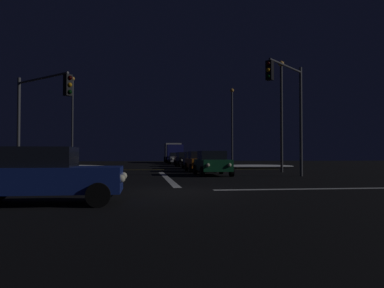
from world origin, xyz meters
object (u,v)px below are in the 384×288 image
object	(u,v)px
sedan_blue_crossing	(43,175)
streetlamp_right_near	(281,107)
sedan_gray	(194,160)
sedan_orange	(200,161)
sedan_silver	(176,158)
sedan_green	(212,163)
sedan_black	(186,159)
traffic_signal_nw	(39,105)
streetlamp_left_far	(72,115)
box_truck	(173,152)
sedan_red	(183,159)
traffic_signal_ne	(289,98)
streetlamp_right_far	(232,121)

from	to	relation	value
sedan_blue_crossing	streetlamp_right_near	world-z (taller)	streetlamp_right_near
sedan_gray	sedan_blue_crossing	world-z (taller)	same
sedan_orange	streetlamp_right_near	world-z (taller)	streetlamp_right_near
sedan_silver	sedan_green	bearing A→B (deg)	-90.51
sedan_silver	sedan_blue_crossing	bearing A→B (deg)	-99.96
sedan_black	traffic_signal_nw	xyz separation A→B (m)	(-10.15, -20.24, 3.16)
streetlamp_left_far	sedan_blue_crossing	bearing A→B (deg)	-81.59
sedan_orange	streetlamp_right_near	distance (m)	7.46
traffic_signal_nw	sedan_silver	bearing A→B (deg)	72.54
sedan_black	box_truck	bearing A→B (deg)	89.18
sedan_black	streetlamp_right_near	world-z (taller)	streetlamp_right_near
sedan_orange	traffic_signal_nw	bearing A→B (deg)	-139.31
sedan_orange	traffic_signal_nw	world-z (taller)	traffic_signal_nw
sedan_black	sedan_red	size ratio (longest dim) A/B	1.00
sedan_black	streetlamp_right_near	size ratio (longest dim) A/B	0.51
sedan_gray	sedan_blue_crossing	xyz separation A→B (m)	(-7.55, -24.17, 0.00)
sedan_black	streetlamp_right_near	distance (m)	15.29
streetlamp_left_far	sedan_green	bearing A→B (deg)	-58.23
sedan_green	sedan_black	xyz separation A→B (m)	(0.24, 17.07, 0.00)
sedan_green	traffic_signal_ne	xyz separation A→B (m)	(4.03, -2.94, 3.85)
sedan_black	traffic_signal_ne	distance (m)	20.73
sedan_gray	streetlamp_right_far	bearing A→B (deg)	57.18
streetlamp_right_far	sedan_black	bearing A→B (deg)	-157.02
sedan_red	streetlamp_right_near	bearing A→B (deg)	-75.34
sedan_green	sedan_orange	distance (m)	5.38
sedan_red	traffic_signal_nw	world-z (taller)	traffic_signal_nw
sedan_gray	sedan_black	distance (m)	6.31
box_truck	traffic_signal_ne	bearing A→B (deg)	-84.98
sedan_gray	streetlamp_right_far	world-z (taller)	streetlamp_right_far
sedan_green	sedan_gray	size ratio (longest dim) A/B	1.00
sedan_blue_crossing	traffic_signal_nw	world-z (taller)	traffic_signal_nw
sedan_green	traffic_signal_nw	xyz separation A→B (m)	(-9.91, -3.16, 3.16)
sedan_blue_crossing	traffic_signal_nw	bearing A→B (deg)	104.75
sedan_black	traffic_signal_ne	xyz separation A→B (m)	(3.79, -20.01, 3.85)
sedan_red	streetlamp_right_near	distance (m)	21.35
sedan_red	box_truck	bearing A→B (deg)	90.63
sedan_orange	streetlamp_left_far	distance (m)	19.23
traffic_signal_nw	streetlamp_right_far	size ratio (longest dim) A/B	0.63
sedan_red	traffic_signal_ne	bearing A→B (deg)	-82.84
sedan_silver	sedan_black	bearing A→B (deg)	-90.11
streetlamp_left_far	sedan_silver	bearing A→B (deg)	38.11
box_truck	sedan_gray	bearing A→B (deg)	-90.42
sedan_silver	streetlamp_left_far	bearing A→B (deg)	-141.89
sedan_green	sedan_red	xyz separation A→B (m)	(0.67, 23.78, 0.00)
sedan_green	streetlamp_left_far	world-z (taller)	streetlamp_left_far
sedan_red	sedan_gray	bearing A→B (deg)	-91.47
sedan_red	sedan_blue_crossing	xyz separation A→B (m)	(-7.88, -37.19, 0.00)
sedan_red	traffic_signal_ne	world-z (taller)	traffic_signal_ne
sedan_silver	streetlamp_right_near	size ratio (longest dim) A/B	0.51
box_truck	sedan_blue_crossing	world-z (taller)	box_truck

